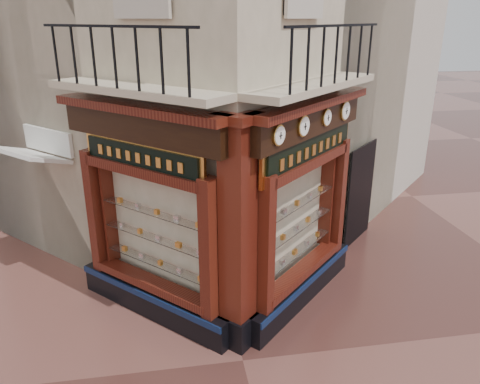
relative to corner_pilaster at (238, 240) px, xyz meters
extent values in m
plane|color=#4A2722|center=(0.00, -0.50, -1.95)|extent=(80.00, 80.00, 0.00)
cube|color=beige|center=(-2.47, 8.13, 3.55)|extent=(11.31, 11.31, 11.00)
cube|color=beige|center=(2.47, 8.13, 3.55)|extent=(11.31, 11.31, 11.00)
cube|color=black|center=(-1.44, 1.04, -1.67)|extent=(2.72, 2.72, 0.55)
cube|color=#0C1B3F|center=(-1.57, 0.91, -1.46)|extent=(2.50, 2.50, 0.12)
cube|color=#3C100B|center=(-0.45, 0.05, -0.17)|extent=(0.37, 0.37, 2.45)
cube|color=#3C100B|center=(-2.43, 2.03, -0.17)|extent=(0.37, 0.37, 2.45)
cube|color=beige|center=(-1.20, 1.27, -0.20)|extent=(1.80, 1.80, 2.10)
cube|color=black|center=(-1.42, 1.05, 1.65)|extent=(2.69, 2.69, 0.50)
cube|color=#3C100B|center=(-1.47, 1.00, 1.96)|extent=(2.86, 2.86, 0.14)
cube|color=black|center=(1.44, 1.04, -1.67)|extent=(2.72, 2.72, 0.55)
cube|color=#0C1B3F|center=(1.57, 0.91, -1.46)|extent=(2.50, 2.50, 0.12)
cube|color=#3C100B|center=(0.45, 0.05, -0.17)|extent=(0.37, 0.37, 2.45)
cube|color=#3C100B|center=(2.43, 2.03, -0.17)|extent=(0.37, 0.37, 2.45)
cube|color=beige|center=(1.20, 1.27, -0.20)|extent=(1.80, 1.80, 2.10)
cube|color=black|center=(1.42, 1.05, 1.65)|extent=(2.69, 2.69, 0.50)
cube|color=#3C100B|center=(1.47, 1.00, 1.96)|extent=(2.86, 2.86, 0.14)
cube|color=black|center=(0.00, 0.00, -1.67)|extent=(0.78, 0.78, 0.55)
cube|color=#3C100B|center=(0.00, 0.00, 0.25)|extent=(0.64, 0.64, 3.50)
cube|color=#3C100B|center=(0.00, 0.00, 1.96)|extent=(0.85, 0.85, 0.14)
cube|color=beige|center=(-1.48, 0.99, 2.25)|extent=(2.97, 2.97, 0.12)
cube|color=black|center=(-1.72, 0.76, 3.20)|extent=(2.36, 2.36, 0.04)
cube|color=beige|center=(1.48, 0.99, 2.25)|extent=(2.97, 2.97, 0.12)
cube|color=black|center=(1.72, 0.76, 3.20)|extent=(2.36, 2.36, 0.04)
cylinder|color=gold|center=(0.62, 0.03, 1.67)|extent=(0.26, 0.26, 0.32)
cylinder|color=white|center=(0.64, 0.01, 1.67)|extent=(0.21, 0.21, 0.28)
cube|color=black|center=(0.65, 0.00, 1.67)|extent=(0.02, 0.02, 0.11)
cube|color=black|center=(0.65, 0.00, 1.67)|extent=(0.07, 0.07, 0.01)
cylinder|color=gold|center=(1.17, 0.57, 1.67)|extent=(0.28, 0.28, 0.35)
cylinder|color=white|center=(1.19, 0.55, 1.67)|extent=(0.23, 0.23, 0.30)
cube|color=black|center=(1.20, 0.54, 1.67)|extent=(0.02, 0.02, 0.12)
cube|color=black|center=(1.20, 0.54, 1.67)|extent=(0.07, 0.07, 0.01)
cylinder|color=gold|center=(1.77, 1.18, 1.67)|extent=(0.25, 0.25, 0.31)
cylinder|color=white|center=(1.79, 1.16, 1.67)|extent=(0.20, 0.20, 0.27)
cube|color=black|center=(1.80, 1.14, 1.67)|extent=(0.02, 0.02, 0.10)
cube|color=black|center=(1.80, 1.14, 1.67)|extent=(0.06, 0.06, 0.01)
cylinder|color=gold|center=(2.33, 1.74, 1.67)|extent=(0.30, 0.30, 0.37)
cylinder|color=white|center=(2.35, 1.71, 1.67)|extent=(0.24, 0.24, 0.32)
cube|color=black|center=(2.36, 1.70, 1.67)|extent=(0.02, 0.02, 0.12)
cube|color=black|center=(2.36, 1.70, 1.67)|extent=(0.07, 0.07, 0.01)
cube|color=#EBA345|center=(-1.45, 1.03, 1.15)|extent=(1.98, 1.98, 0.53)
cube|color=black|center=(-1.48, 1.00, 1.15)|extent=(1.84, 1.84, 0.40)
cube|color=#EBA345|center=(1.45, 1.03, 1.15)|extent=(2.27, 2.27, 0.61)
cube|color=black|center=(1.48, 1.00, 1.15)|extent=(2.12, 2.12, 0.46)
camera|label=1|loc=(-1.07, -6.61, 3.31)|focal=35.00mm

